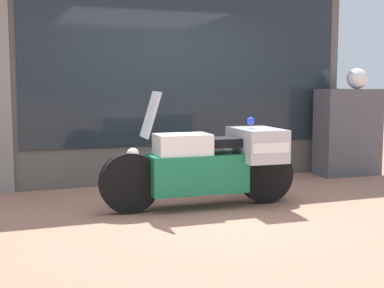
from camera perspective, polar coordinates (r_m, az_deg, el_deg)
ground_plane at (r=6.13m, az=2.58°, el=-7.01°), size 60.00×60.00×0.00m
shop_building at (r=7.74m, az=-5.58°, el=7.91°), size 5.70×0.55×3.22m
window_display at (r=8.01m, az=-1.10°, el=-0.23°), size 4.52×0.30×2.05m
paramedic_motorcycle at (r=6.18m, az=2.37°, el=-1.84°), size 2.33×0.80×1.34m
utility_cabinet at (r=8.63m, az=16.29°, el=1.22°), size 0.99×0.45×1.34m
white_helmet at (r=8.59m, az=17.20°, el=6.68°), size 0.31×0.31×0.31m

